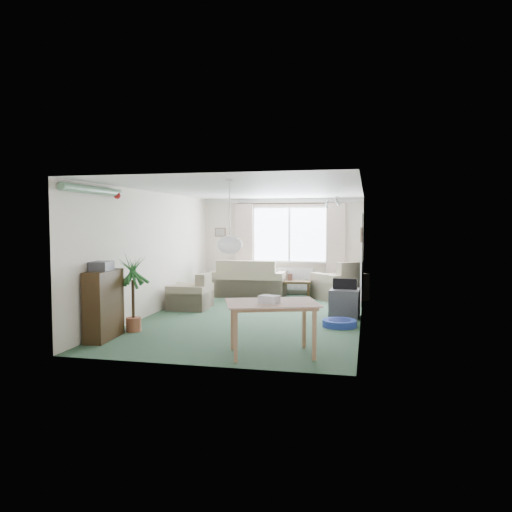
% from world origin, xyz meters
% --- Properties ---
extents(ground, '(6.50, 6.50, 0.00)m').
position_xyz_m(ground, '(0.00, 0.00, 0.00)').
color(ground, '#2D4B35').
extents(window, '(1.80, 0.03, 1.30)m').
position_xyz_m(window, '(0.20, 3.23, 1.50)').
color(window, white).
extents(curtain_rod, '(2.60, 0.03, 0.03)m').
position_xyz_m(curtain_rod, '(0.20, 3.15, 2.27)').
color(curtain_rod, black).
extents(curtain_left, '(0.45, 0.08, 2.00)m').
position_xyz_m(curtain_left, '(-0.95, 3.13, 1.27)').
color(curtain_left, beige).
extents(curtain_right, '(0.45, 0.08, 2.00)m').
position_xyz_m(curtain_right, '(1.35, 3.13, 1.27)').
color(curtain_right, beige).
extents(radiator, '(1.20, 0.10, 0.55)m').
position_xyz_m(radiator, '(0.20, 3.19, 0.40)').
color(radiator, white).
extents(doorway, '(0.03, 0.95, 2.00)m').
position_xyz_m(doorway, '(1.99, 2.20, 1.00)').
color(doorway, black).
extents(pendant_lamp, '(0.36, 0.36, 0.36)m').
position_xyz_m(pendant_lamp, '(0.20, -2.30, 1.48)').
color(pendant_lamp, white).
extents(tinsel_garland, '(1.60, 1.60, 0.12)m').
position_xyz_m(tinsel_garland, '(-1.92, -2.30, 2.28)').
color(tinsel_garland, '#196626').
extents(bauble_cluster_a, '(0.20, 0.20, 0.20)m').
position_xyz_m(bauble_cluster_a, '(1.30, 0.90, 2.22)').
color(bauble_cluster_a, silver).
extents(bauble_cluster_b, '(0.20, 0.20, 0.20)m').
position_xyz_m(bauble_cluster_b, '(1.60, -0.30, 2.22)').
color(bauble_cluster_b, silver).
extents(wall_picture_back, '(0.28, 0.03, 0.22)m').
position_xyz_m(wall_picture_back, '(-1.60, 3.23, 1.55)').
color(wall_picture_back, brown).
extents(wall_picture_right, '(0.03, 0.24, 0.30)m').
position_xyz_m(wall_picture_right, '(1.98, 1.20, 1.55)').
color(wall_picture_right, brown).
extents(sofa, '(1.81, 0.99, 0.89)m').
position_xyz_m(sofa, '(-0.72, 2.75, 0.45)').
color(sofa, '#C2BC92').
rests_on(sofa, ground).
extents(armchair_corner, '(1.38, 1.38, 0.90)m').
position_xyz_m(armchair_corner, '(1.48, 2.66, 0.45)').
color(armchair_corner, beige).
rests_on(armchair_corner, ground).
extents(armchair_left, '(0.80, 0.85, 0.74)m').
position_xyz_m(armchair_left, '(-1.50, 0.69, 0.37)').
color(armchair_left, '#C0B691').
rests_on(armchair_left, ground).
extents(coffee_table, '(0.97, 0.59, 0.42)m').
position_xyz_m(coffee_table, '(0.34, 2.60, 0.21)').
color(coffee_table, black).
rests_on(coffee_table, ground).
extents(photo_frame, '(0.12, 0.03, 0.16)m').
position_xyz_m(photo_frame, '(0.31, 2.61, 0.50)').
color(photo_frame, brown).
rests_on(photo_frame, coffee_table).
extents(bookshelf, '(0.36, 0.89, 1.06)m').
position_xyz_m(bookshelf, '(-1.84, -2.19, 0.53)').
color(bookshelf, black).
rests_on(bookshelf, ground).
extents(hifi_box, '(0.31, 0.38, 0.14)m').
position_xyz_m(hifi_box, '(-1.86, -2.21, 1.13)').
color(hifi_box, '#3E3E43').
rests_on(hifi_box, bookshelf).
extents(houseplant, '(0.69, 0.69, 1.24)m').
position_xyz_m(houseplant, '(-1.65, -1.59, 0.62)').
color(houseplant, '#1A4D1F').
rests_on(houseplant, ground).
extents(dining_table, '(1.31, 1.07, 0.70)m').
position_xyz_m(dining_table, '(0.86, -2.54, 0.35)').
color(dining_table, '#9C7354').
rests_on(dining_table, ground).
extents(gift_box, '(0.29, 0.24, 0.12)m').
position_xyz_m(gift_box, '(0.84, -2.62, 0.76)').
color(gift_box, silver).
rests_on(gift_box, dining_table).
extents(tv_cube, '(0.58, 0.63, 0.54)m').
position_xyz_m(tv_cube, '(1.70, 0.39, 0.27)').
color(tv_cube, '#313135').
rests_on(tv_cube, ground).
extents(pet_bed, '(0.63, 0.63, 0.12)m').
position_xyz_m(pet_bed, '(1.65, -0.47, 0.06)').
color(pet_bed, navy).
rests_on(pet_bed, ground).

